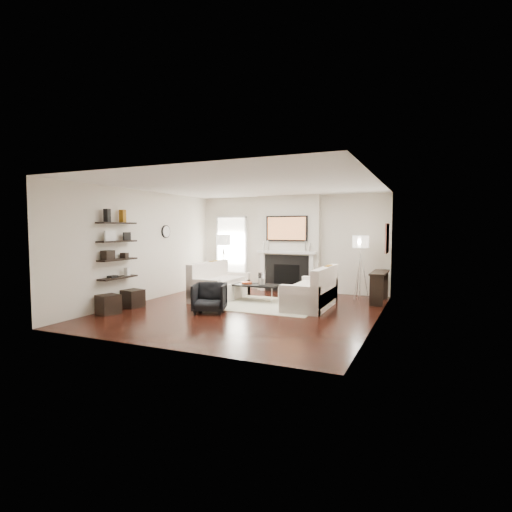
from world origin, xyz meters
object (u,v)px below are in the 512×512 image
at_px(loveseat_right_base, 310,298).
at_px(lamp_right_shade, 361,242).
at_px(armchair, 210,296).
at_px(lamp_left_shade, 224,240).
at_px(loveseat_left_base, 220,291).
at_px(coffee_table, 256,285).
at_px(ottoman_near, 133,298).

bearing_deg(loveseat_right_base, lamp_right_shade, 62.43).
height_order(armchair, lamp_right_shade, lamp_right_shade).
xyz_separation_m(armchair, lamp_left_shade, (-1.24, 2.94, 1.11)).
xyz_separation_m(loveseat_left_base, lamp_left_shade, (-0.69, 1.46, 1.24)).
xyz_separation_m(coffee_table, lamp_right_shade, (2.26, 1.42, 1.05)).
bearing_deg(loveseat_left_base, coffee_table, 4.69).
distance_m(loveseat_right_base, lamp_left_shade, 3.66).
bearing_deg(coffee_table, lamp_left_shade, 139.84).
xyz_separation_m(loveseat_left_base, lamp_right_shade, (3.21, 1.50, 1.24)).
bearing_deg(ottoman_near, loveseat_right_base, 23.70).
distance_m(armchair, ottoman_near, 1.89).
xyz_separation_m(armchair, lamp_right_shade, (2.66, 2.98, 1.11)).
distance_m(lamp_right_shade, ottoman_near, 5.69).
xyz_separation_m(lamp_left_shade, ottoman_near, (-0.62, -3.18, -1.25)).
height_order(lamp_right_shade, ottoman_near, lamp_right_shade).
bearing_deg(lamp_right_shade, armchair, -131.67).
xyz_separation_m(loveseat_left_base, loveseat_right_base, (2.38, -0.10, 0.00)).
bearing_deg(ottoman_near, lamp_left_shade, 78.96).
xyz_separation_m(loveseat_left_base, coffee_table, (0.95, 0.08, 0.19)).
bearing_deg(coffee_table, loveseat_left_base, -175.31).
distance_m(coffee_table, lamp_left_shade, 2.39).
relative_size(loveseat_left_base, coffee_table, 1.64).
xyz_separation_m(loveseat_left_base, armchair, (0.56, -1.48, 0.13)).
height_order(loveseat_left_base, armchair, armchair).
xyz_separation_m(armchair, ottoman_near, (-1.86, -0.24, -0.14)).
xyz_separation_m(coffee_table, armchair, (-0.39, -1.56, -0.06)).
bearing_deg(loveseat_left_base, armchair, -69.33).
height_order(coffee_table, lamp_left_shade, lamp_left_shade).
bearing_deg(coffee_table, ottoman_near, -141.50).
bearing_deg(lamp_left_shade, loveseat_right_base, -27.04).
xyz_separation_m(loveseat_right_base, lamp_right_shade, (0.84, 1.60, 1.24)).
distance_m(loveseat_right_base, ottoman_near, 4.02).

